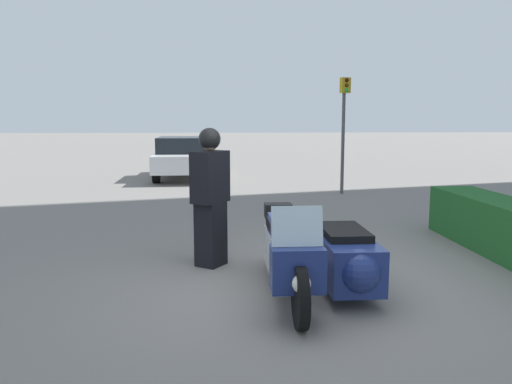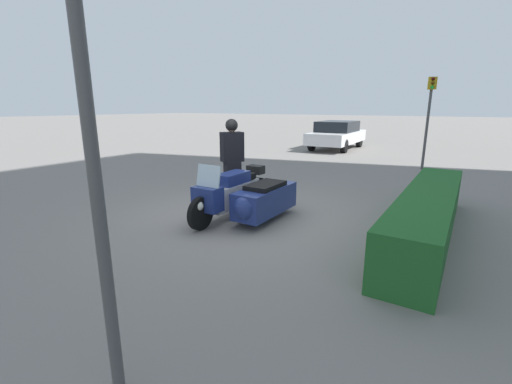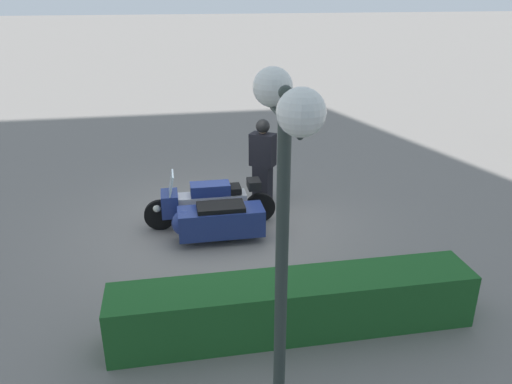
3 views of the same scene
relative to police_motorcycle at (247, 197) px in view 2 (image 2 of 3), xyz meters
name	(u,v)px [view 2 (image 2 of 3)]	position (x,y,z in m)	size (l,w,h in m)	color
ground_plane	(244,215)	(-0.18, -0.21, -0.45)	(160.00, 160.00, 0.00)	slate
police_motorcycle	(247,197)	(0.00, 0.00, 0.00)	(2.57, 1.23, 1.14)	black
officer_rider	(232,156)	(-1.24, -1.26, 0.54)	(0.60, 0.54, 1.87)	black
hedge_bush_curbside	(427,214)	(-0.84, 3.07, -0.06)	(4.93, 0.77, 0.79)	#1E5623
traffic_light_near	(86,68)	(4.03, 1.52, 1.93)	(0.22, 0.29, 3.65)	#4C4C4C
traffic_light_far	(429,109)	(-7.81, 2.18, 1.61)	(0.22, 0.29, 3.09)	#4C4C4C
parked_car_background	(337,134)	(-11.95, -2.40, 0.30)	(4.55, 1.98, 1.41)	silver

